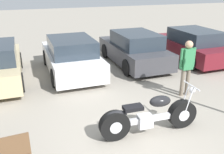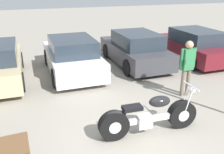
% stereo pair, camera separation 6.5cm
% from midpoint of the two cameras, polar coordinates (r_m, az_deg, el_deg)
% --- Properties ---
extents(ground_plane, '(60.00, 60.00, 0.00)m').
position_cam_midpoint_polar(ground_plane, '(5.81, 4.97, -14.03)').
color(ground_plane, gray).
extents(motorcycle, '(2.41, 0.62, 1.08)m').
position_cam_midpoint_polar(motorcycle, '(5.86, 8.55, -8.98)').
color(motorcycle, black).
rests_on(motorcycle, ground_plane).
extents(parked_car_white, '(1.83, 4.10, 1.39)m').
position_cam_midpoint_polar(parked_car_white, '(9.68, -8.96, 4.70)').
color(parked_car_white, white).
rests_on(parked_car_white, ground_plane).
extents(parked_car_dark_grey, '(1.83, 4.10, 1.39)m').
position_cam_midpoint_polar(parked_car_dark_grey, '(10.62, 5.45, 6.33)').
color(parked_car_dark_grey, '#3D3D42').
rests_on(parked_car_dark_grey, ground_plane).
extents(parked_car_maroon, '(1.83, 4.10, 1.39)m').
position_cam_midpoint_polar(parked_car_maroon, '(11.80, 18.11, 6.87)').
color(parked_car_maroon, maroon).
rests_on(parked_car_maroon, ground_plane).
extents(person_standing, '(0.52, 0.23, 1.73)m').
position_cam_midpoint_polar(person_standing, '(7.79, 17.09, 2.90)').
color(person_standing, '#726656').
rests_on(person_standing, ground_plane).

